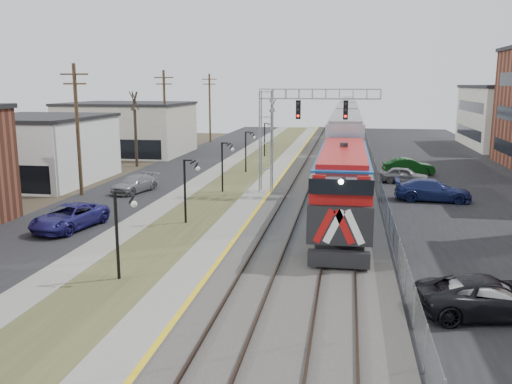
# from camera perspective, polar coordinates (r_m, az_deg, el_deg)

# --- Properties ---
(street_west) EXTENTS (7.00, 120.00, 0.04)m
(street_west) POSITION_cam_1_polar(r_m,az_deg,el_deg) (51.96, -9.86, 1.75)
(street_west) COLOR black
(street_west) RESTS_ON ground
(sidewalk) EXTENTS (2.00, 120.00, 0.08)m
(sidewalk) POSITION_cam_1_polar(r_m,az_deg,el_deg) (50.64, -5.05, 1.65)
(sidewalk) COLOR gray
(sidewalk) RESTS_ON ground
(grass_median) EXTENTS (4.00, 120.00, 0.06)m
(grass_median) POSITION_cam_1_polar(r_m,az_deg,el_deg) (49.97, -1.72, 1.55)
(grass_median) COLOR #404726
(grass_median) RESTS_ON ground
(platform) EXTENTS (2.00, 120.00, 0.24)m
(platform) POSITION_cam_1_polar(r_m,az_deg,el_deg) (49.46, 1.69, 1.55)
(platform) COLOR gray
(platform) RESTS_ON ground
(ballast_bed) EXTENTS (8.00, 120.00, 0.20)m
(ballast_bed) POSITION_cam_1_polar(r_m,az_deg,el_deg) (49.03, 7.49, 1.35)
(ballast_bed) COLOR #595651
(ballast_bed) RESTS_ON ground
(parking_lot) EXTENTS (16.00, 120.00, 0.04)m
(parking_lot) POSITION_cam_1_polar(r_m,az_deg,el_deg) (50.08, 21.34, 0.78)
(parking_lot) COLOR black
(parking_lot) RESTS_ON ground
(platform_edge) EXTENTS (0.24, 120.00, 0.01)m
(platform_edge) POSITION_cam_1_polar(r_m,az_deg,el_deg) (49.32, 2.70, 1.67)
(platform_edge) COLOR gold
(platform_edge) RESTS_ON platform
(track_near) EXTENTS (1.58, 120.00, 0.15)m
(track_near) POSITION_cam_1_polar(r_m,az_deg,el_deg) (49.11, 5.16, 1.63)
(track_near) COLOR #2D2119
(track_near) RESTS_ON ballast_bed
(track_far) EXTENTS (1.58, 120.00, 0.15)m
(track_far) POSITION_cam_1_polar(r_m,az_deg,el_deg) (48.97, 9.25, 1.50)
(track_far) COLOR #2D2119
(track_far) RESTS_ON ballast_bed
(train) EXTENTS (3.00, 108.65, 5.33)m
(train) POSITION_cam_1_polar(r_m,az_deg,el_deg) (79.80, 9.54, 7.14)
(train) COLOR #124995
(train) RESTS_ON ground
(signal_gantry) EXTENTS (9.00, 1.07, 8.15)m
(signal_gantry) POSITION_cam_1_polar(r_m,az_deg,el_deg) (41.62, 3.43, 7.29)
(signal_gantry) COLOR gray
(signal_gantry) RESTS_ON ground
(lampposts) EXTENTS (0.14, 62.14, 4.00)m
(lampposts) POSITION_cam_1_polar(r_m,az_deg,el_deg) (33.66, -7.35, 0.12)
(lampposts) COLOR black
(lampposts) RESTS_ON ground
(utility_poles) EXTENTS (0.28, 80.28, 10.00)m
(utility_poles) POSITION_cam_1_polar(r_m,az_deg,el_deg) (43.44, -18.25, 6.14)
(utility_poles) COLOR #4C3823
(utility_poles) RESTS_ON ground
(fence) EXTENTS (0.04, 120.00, 1.60)m
(fence) POSITION_cam_1_polar(r_m,az_deg,el_deg) (48.95, 12.43, 2.00)
(fence) COLOR gray
(fence) RESTS_ON ground
(bare_trees) EXTENTS (12.30, 42.30, 5.95)m
(bare_trees) POSITION_cam_1_polar(r_m,az_deg,el_deg) (55.64, -9.75, 5.16)
(bare_trees) COLOR #382D23
(bare_trees) RESTS_ON ground
(car_lot_b) EXTENTS (4.03, 1.69, 1.29)m
(car_lot_b) POSITION_cam_1_polar(r_m,az_deg,el_deg) (21.95, 23.49, -10.54)
(car_lot_b) COLOR silver
(car_lot_b) RESTS_ON ground
(car_lot_c) EXTENTS (5.60, 3.30, 1.46)m
(car_lot_c) POSITION_cam_1_polar(r_m,az_deg,el_deg) (22.07, 23.34, -10.17)
(car_lot_c) COLOR black
(car_lot_c) RESTS_ON ground
(car_lot_d) EXTENTS (5.58, 2.51, 1.59)m
(car_lot_d) POSITION_cam_1_polar(r_m,az_deg,el_deg) (41.77, 18.10, 0.13)
(car_lot_d) COLOR navy
(car_lot_d) RESTS_ON ground
(car_lot_e) EXTENTS (4.33, 2.29, 1.40)m
(car_lot_e) POSITION_cam_1_polar(r_m,az_deg,el_deg) (48.64, 15.34, 1.68)
(car_lot_e) COLOR gray
(car_lot_e) RESTS_ON ground
(car_lot_f) EXTENTS (4.88, 2.15, 1.56)m
(car_lot_f) POSITION_cam_1_polar(r_m,az_deg,el_deg) (53.34, 15.76, 2.56)
(car_lot_f) COLOR #0B3A0F
(car_lot_f) RESTS_ON ground
(car_street_a) EXTENTS (3.32, 5.58, 1.45)m
(car_street_a) POSITION_cam_1_polar(r_m,az_deg,el_deg) (33.87, -19.05, -2.55)
(car_street_a) COLOR navy
(car_street_a) RESTS_ON ground
(car_street_b) EXTENTS (3.02, 4.96, 1.34)m
(car_street_b) POSITION_cam_1_polar(r_m,az_deg,el_deg) (44.06, -12.65, 0.81)
(car_street_b) COLOR gray
(car_street_b) RESTS_ON ground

